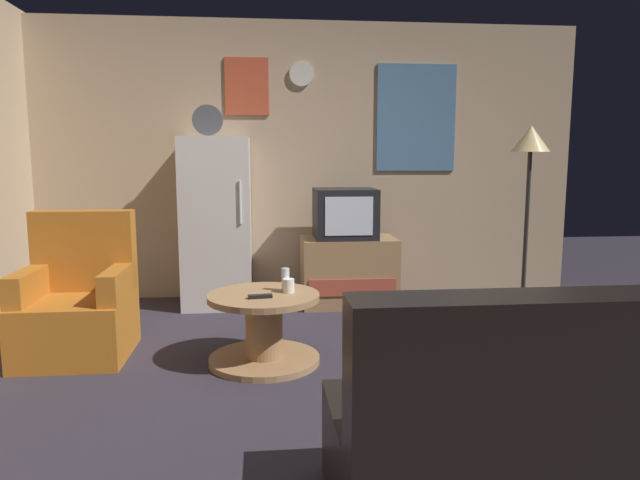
{
  "coord_description": "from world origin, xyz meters",
  "views": [
    {
      "loc": [
        -0.42,
        -3.06,
        1.32
      ],
      "look_at": [
        -0.02,
        0.9,
        0.75
      ],
      "focal_mm": 32.21,
      "sensor_mm": 36.0,
      "label": 1
    }
  ],
  "objects_px": {
    "fridge": "(217,222)",
    "remote_control": "(260,296)",
    "mug_ceramic_white": "(289,286)",
    "wine_glass": "(285,279)",
    "armchair": "(78,305)",
    "crt_tv": "(345,213)",
    "standing_lamp": "(530,153)",
    "coffee_table": "(264,328)",
    "couch": "(573,445)",
    "tv_stand": "(348,271)"
  },
  "relations": [
    {
      "from": "fridge",
      "to": "remote_control",
      "type": "xyz_separation_m",
      "value": [
        0.39,
        -1.66,
        -0.29
      ]
    },
    {
      "from": "fridge",
      "to": "mug_ceramic_white",
      "type": "relative_size",
      "value": 19.67
    },
    {
      "from": "wine_glass",
      "to": "armchair",
      "type": "relative_size",
      "value": 0.16
    },
    {
      "from": "fridge",
      "to": "crt_tv",
      "type": "bearing_deg",
      "value": -5.58
    },
    {
      "from": "crt_tv",
      "to": "wine_glass",
      "type": "xyz_separation_m",
      "value": [
        -0.59,
        -1.36,
        -0.3
      ]
    },
    {
      "from": "fridge",
      "to": "standing_lamp",
      "type": "height_order",
      "value": "fridge"
    },
    {
      "from": "coffee_table",
      "to": "couch",
      "type": "relative_size",
      "value": 0.42
    },
    {
      "from": "mug_ceramic_white",
      "to": "remote_control",
      "type": "bearing_deg",
      "value": -143.85
    },
    {
      "from": "coffee_table",
      "to": "wine_glass",
      "type": "relative_size",
      "value": 4.8
    },
    {
      "from": "coffee_table",
      "to": "mug_ceramic_white",
      "type": "height_order",
      "value": "mug_ceramic_white"
    },
    {
      "from": "fridge",
      "to": "standing_lamp",
      "type": "distance_m",
      "value": 2.76
    },
    {
      "from": "mug_ceramic_white",
      "to": "armchair",
      "type": "relative_size",
      "value": 0.09
    },
    {
      "from": "wine_glass",
      "to": "remote_control",
      "type": "relative_size",
      "value": 1.0
    },
    {
      "from": "tv_stand",
      "to": "standing_lamp",
      "type": "distance_m",
      "value": 1.85
    },
    {
      "from": "fridge",
      "to": "remote_control",
      "type": "relative_size",
      "value": 11.8
    },
    {
      "from": "crt_tv",
      "to": "mug_ceramic_white",
      "type": "height_order",
      "value": "crt_tv"
    },
    {
      "from": "standing_lamp",
      "to": "wine_glass",
      "type": "distance_m",
      "value": 2.46
    },
    {
      "from": "fridge",
      "to": "mug_ceramic_white",
      "type": "height_order",
      "value": "fridge"
    },
    {
      "from": "standing_lamp",
      "to": "coffee_table",
      "type": "distance_m",
      "value": 2.73
    },
    {
      "from": "coffee_table",
      "to": "armchair",
      "type": "height_order",
      "value": "armchair"
    },
    {
      "from": "wine_glass",
      "to": "armchair",
      "type": "xyz_separation_m",
      "value": [
        -1.39,
        0.22,
        -0.19
      ]
    },
    {
      "from": "tv_stand",
      "to": "couch",
      "type": "relative_size",
      "value": 0.49
    },
    {
      "from": "crt_tv",
      "to": "wine_glass",
      "type": "relative_size",
      "value": 3.6
    },
    {
      "from": "fridge",
      "to": "wine_glass",
      "type": "relative_size",
      "value": 11.8
    },
    {
      "from": "wine_glass",
      "to": "mug_ceramic_white",
      "type": "distance_m",
      "value": 0.06
    },
    {
      "from": "standing_lamp",
      "to": "armchair",
      "type": "distance_m",
      "value": 3.72
    },
    {
      "from": "wine_glass",
      "to": "mug_ceramic_white",
      "type": "relative_size",
      "value": 1.67
    },
    {
      "from": "tv_stand",
      "to": "mug_ceramic_white",
      "type": "height_order",
      "value": "tv_stand"
    },
    {
      "from": "standing_lamp",
      "to": "fridge",
      "type": "bearing_deg",
      "value": 169.65
    },
    {
      "from": "tv_stand",
      "to": "remote_control",
      "type": "height_order",
      "value": "tv_stand"
    },
    {
      "from": "standing_lamp",
      "to": "couch",
      "type": "bearing_deg",
      "value": -112.05
    },
    {
      "from": "mug_ceramic_white",
      "to": "remote_control",
      "type": "relative_size",
      "value": 0.6
    },
    {
      "from": "remote_control",
      "to": "armchair",
      "type": "height_order",
      "value": "armchair"
    },
    {
      "from": "tv_stand",
      "to": "remote_control",
      "type": "bearing_deg",
      "value": -117.03
    },
    {
      "from": "remote_control",
      "to": "mug_ceramic_white",
      "type": "bearing_deg",
      "value": 27.99
    },
    {
      "from": "fridge",
      "to": "crt_tv",
      "type": "height_order",
      "value": "fridge"
    },
    {
      "from": "tv_stand",
      "to": "coffee_table",
      "type": "distance_m",
      "value": 1.63
    },
    {
      "from": "coffee_table",
      "to": "couch",
      "type": "xyz_separation_m",
      "value": [
        1.09,
        -1.79,
        0.08
      ]
    },
    {
      "from": "tv_stand",
      "to": "remote_control",
      "type": "xyz_separation_m",
      "value": [
        -0.79,
        -1.55,
        0.16
      ]
    },
    {
      "from": "mug_ceramic_white",
      "to": "couch",
      "type": "bearing_deg",
      "value": -62.94
    },
    {
      "from": "crt_tv",
      "to": "standing_lamp",
      "type": "distance_m",
      "value": 1.65
    },
    {
      "from": "standing_lamp",
      "to": "remote_control",
      "type": "bearing_deg",
      "value": -152.68
    },
    {
      "from": "armchair",
      "to": "couch",
      "type": "distance_m",
      "value": 3.13
    },
    {
      "from": "fridge",
      "to": "coffee_table",
      "type": "relative_size",
      "value": 2.46
    },
    {
      "from": "coffee_table",
      "to": "armchair",
      "type": "relative_size",
      "value": 0.75
    },
    {
      "from": "fridge",
      "to": "armchair",
      "type": "bearing_deg",
      "value": -123.71
    },
    {
      "from": "mug_ceramic_white",
      "to": "fridge",
      "type": "bearing_deg",
      "value": 110.46
    },
    {
      "from": "tv_stand",
      "to": "wine_glass",
      "type": "relative_size",
      "value": 5.6
    },
    {
      "from": "tv_stand",
      "to": "standing_lamp",
      "type": "xyz_separation_m",
      "value": [
        1.48,
        -0.37,
        1.05
      ]
    },
    {
      "from": "crt_tv",
      "to": "armchair",
      "type": "height_order",
      "value": "crt_tv"
    }
  ]
}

